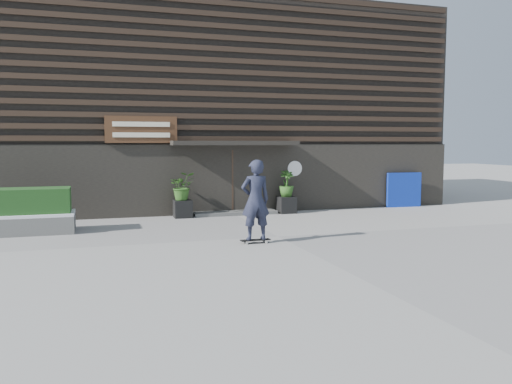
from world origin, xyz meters
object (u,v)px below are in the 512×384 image
object	(u,v)px
raised_bed	(9,225)
skateboarder	(255,200)
planter_pot_right	(286,205)
blue_tarp	(404,190)
planter_pot_left	(183,209)

from	to	relation	value
raised_bed	skateboarder	xyz separation A→B (m)	(6.21, -3.31, 0.86)
raised_bed	planter_pot_right	bearing A→B (deg)	11.42
raised_bed	blue_tarp	bearing A→B (deg)	8.53
raised_bed	planter_pot_left	bearing A→B (deg)	19.29
planter_pot_right	blue_tarp	size ratio (longest dim) A/B	0.41
planter_pot_right	raised_bed	bearing A→B (deg)	-168.58
blue_tarp	skateboarder	world-z (taller)	skateboarder
blue_tarp	raised_bed	bearing A→B (deg)	-168.71
planter_pot_right	skateboarder	distance (m)	5.89
planter_pot_right	raised_bed	distance (m)	9.17
blue_tarp	planter_pot_left	bearing A→B (deg)	-175.31
blue_tarp	planter_pot_right	bearing A→B (deg)	-173.88
planter_pot_left	blue_tarp	world-z (taller)	blue_tarp
planter_pot_left	skateboarder	bearing A→B (deg)	-78.69
planter_pot_left	raised_bed	bearing A→B (deg)	-160.71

